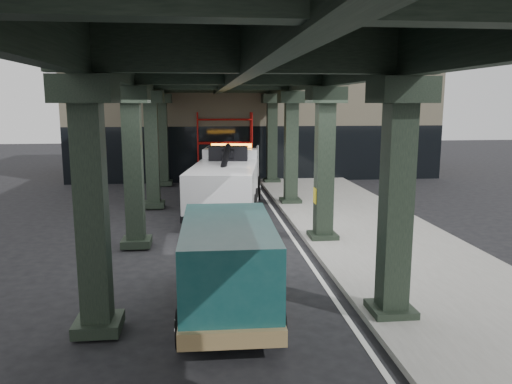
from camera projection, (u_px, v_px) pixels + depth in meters
ground at (250, 264)px, 14.18m from camera, size 90.00×90.00×0.00m
sidewalk at (378, 238)px, 16.61m from camera, size 5.00×40.00×0.15m
lane_stripe at (296, 242)px, 16.32m from camera, size 0.12×38.00×0.01m
viaduct at (230, 71)px, 15.13m from camera, size 7.40×32.00×6.40m
building at (251, 111)px, 33.26m from camera, size 22.00×10.00×8.00m
scaffolding at (225, 146)px, 28.14m from camera, size 3.08×0.88×4.00m
tow_truck at (228, 178)px, 21.05m from camera, size 3.55×8.84×2.82m
towed_van at (228, 262)px, 10.77m from camera, size 2.14×5.13×2.07m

